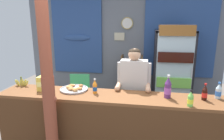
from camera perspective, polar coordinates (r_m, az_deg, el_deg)
name	(u,v)px	position (r m, az deg, el deg)	size (l,w,h in m)	color
ground_plane	(110,134)	(3.74, -0.53, -17.84)	(7.03, 7.03, 0.00)	#665B51
back_wall_curtained	(124,47)	(4.87, 3.37, 6.63)	(4.64, 0.22, 2.62)	slate
stall_counter	(112,124)	(2.86, 0.01, -14.98)	(3.28, 0.53, 0.96)	brown
timber_post	(48,81)	(2.58, -17.83, -2.89)	(0.18, 0.16, 2.61)	brown
drink_fridge	(173,66)	(4.38, 16.87, 1.00)	(0.78, 0.63, 1.89)	black
bottle_shelf_rack	(131,80)	(4.64, 5.54, -2.97)	(0.48, 0.28, 1.21)	brown
plastic_lawn_chair	(79,92)	(4.31, -9.34, -6.33)	(0.49, 0.49, 0.86)	#4CC675
shopkeeper	(134,84)	(3.20, 6.17, -4.11)	(0.53, 0.42, 1.56)	#28282D
soda_bottle_grape_soda	(168,88)	(2.79, 15.59, -4.97)	(0.09, 0.09, 0.31)	#56286B
soda_bottle_lime_soda	(190,99)	(2.62, 21.41, -7.75)	(0.07, 0.07, 0.21)	#75C64C
soda_bottle_cola	(205,93)	(2.88, 24.85, -5.95)	(0.07, 0.07, 0.23)	black
soda_bottle_water	(218,92)	(3.02, 28.01, -5.43)	(0.07, 0.07, 0.23)	silver
soda_bottle_orange_soda	(95,87)	(2.87, -4.89, -4.85)	(0.06, 0.06, 0.22)	orange
snack_box_instant_noodle	(44,83)	(3.14, -18.64, -3.62)	(0.18, 0.16, 0.21)	#EAD14C
pastry_tray	(74,89)	(3.06, -10.74, -5.25)	(0.41, 0.41, 0.07)	#BCBCC1
banana_bunch	(22,83)	(3.49, -24.25, -3.28)	(0.26, 0.06, 0.16)	#CCC14C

